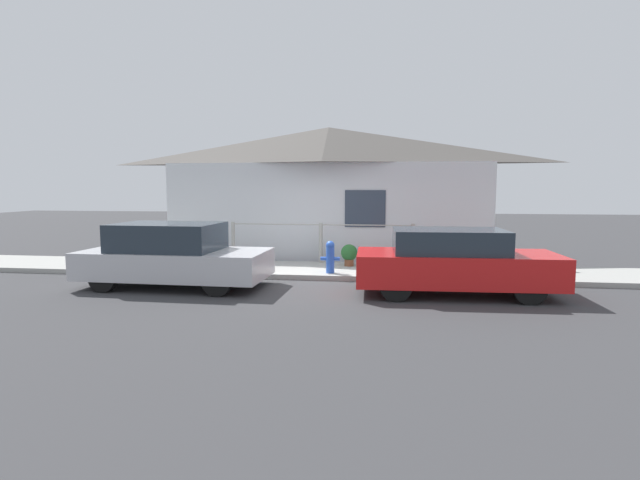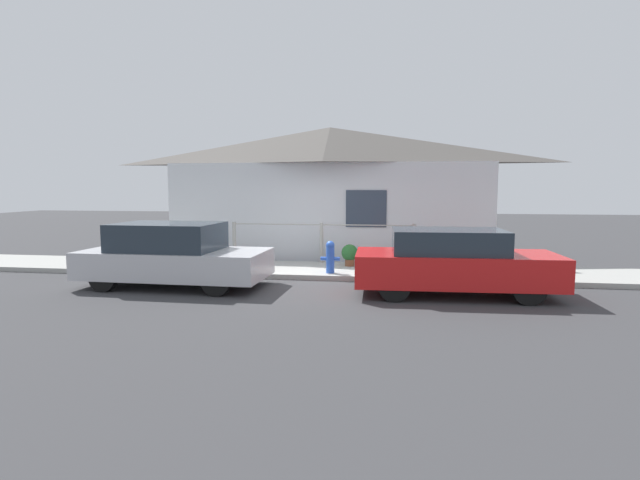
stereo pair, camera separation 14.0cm
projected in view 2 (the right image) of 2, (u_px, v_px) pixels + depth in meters
name	position (u px, v px, depth m)	size (l,w,h in m)	color
ground_plane	(309.00, 280.00, 11.36)	(60.00, 60.00, 0.00)	#38383A
sidewalk	(316.00, 270.00, 12.38)	(24.00, 2.09, 0.12)	#9E9E99
house	(330.00, 154.00, 14.47)	(9.49, 2.23, 3.85)	silver
fence	(322.00, 241.00, 13.19)	(4.90, 0.10, 1.06)	#999993
car_left	(173.00, 255.00, 10.62)	(3.93, 1.82, 1.36)	#B7B7BC
car_right	(453.00, 262.00, 9.75)	(3.93, 1.75, 1.30)	red
fire_hydrant	(330.00, 256.00, 11.62)	(0.45, 0.20, 0.75)	blue
potted_plant_near_hydrant	(350.00, 254.00, 12.65)	(0.42, 0.42, 0.55)	brown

